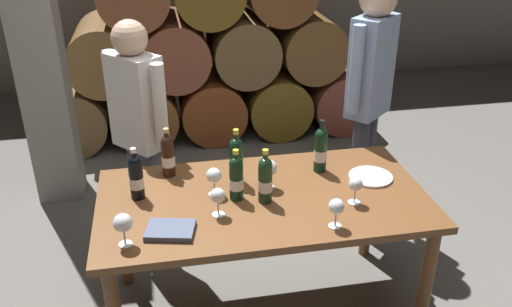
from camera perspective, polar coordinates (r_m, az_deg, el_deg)
barrel_stack at (r=5.17m, az=-5.08°, el=10.21°), size 3.12×0.90×1.69m
stone_pillar at (r=4.12m, az=-22.45°, el=11.97°), size 0.32×0.32×2.60m
dining_table at (r=2.84m, az=0.76°, el=-6.14°), size 1.70×0.90×0.76m
wine_bottle_0 at (r=3.00m, az=6.88°, el=0.45°), size 0.07×0.07×0.31m
wine_bottle_1 at (r=2.97m, az=-9.34°, el=-0.17°), size 0.07×0.07×0.28m
wine_bottle_2 at (r=2.69m, az=0.89°, el=-2.76°), size 0.07×0.07×0.29m
wine_bottle_3 at (r=2.79m, az=-12.62°, el=-2.40°), size 0.07×0.07×0.28m
wine_bottle_4 at (r=2.86m, az=-2.10°, el=-0.67°), size 0.07×0.07×0.31m
wine_bottle_5 at (r=2.71m, az=-2.11°, el=-2.58°), size 0.07×0.07×0.28m
wine_glass_0 at (r=2.45m, az=-13.96°, el=-7.24°), size 0.09×0.09×0.16m
wine_glass_1 at (r=2.81m, az=1.36°, el=-1.61°), size 0.09×0.09×0.16m
wine_glass_2 at (r=2.59m, az=-4.08°, el=-4.58°), size 0.07×0.07×0.15m
wine_glass_3 at (r=2.53m, az=8.54°, el=-5.69°), size 0.08×0.08×0.15m
wine_glass_4 at (r=2.73m, az=10.53°, el=-3.32°), size 0.07×0.07×0.15m
wine_glass_5 at (r=2.76m, az=-4.50°, el=-2.42°), size 0.08×0.08×0.15m
tasting_notebook at (r=2.54m, az=-9.08°, el=-8.04°), size 0.25×0.20×0.03m
serving_plate at (r=3.02m, az=12.08°, el=-2.43°), size 0.24×0.24×0.01m
sommelier_presenting at (r=3.56m, az=11.96°, el=6.99°), size 0.39×0.35×1.72m
taster_seated_left at (r=3.32m, az=-12.38°, el=3.23°), size 0.35×0.39×1.54m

